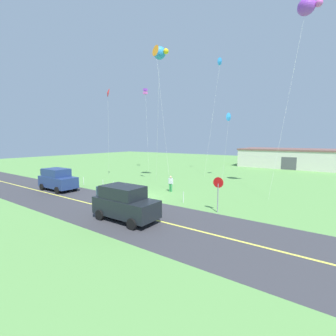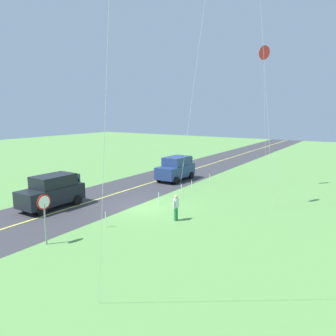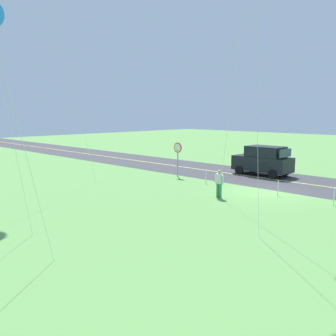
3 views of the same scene
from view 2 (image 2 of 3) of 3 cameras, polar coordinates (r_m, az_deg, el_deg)
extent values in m
cube|color=#60994C|center=(22.66, -4.54, -6.94)|extent=(120.00, 120.00, 0.10)
cube|color=#38383D|center=(25.19, -11.83, -5.26)|extent=(120.00, 7.00, 0.00)
cube|color=#E5E04C|center=(25.19, -11.83, -5.26)|extent=(120.00, 0.16, 0.00)
cube|color=black|center=(23.54, -19.88, -4.50)|extent=(4.40, 1.90, 1.10)
cube|color=black|center=(23.48, -19.53, -2.13)|extent=(2.73, 1.75, 0.80)
cube|color=#334756|center=(22.85, -21.68, -2.59)|extent=(0.10, 1.62, 0.64)
cube|color=#334756|center=(24.47, -16.54, -1.49)|extent=(0.10, 1.62, 0.60)
cylinder|color=black|center=(22.13, -21.24, -6.97)|extent=(0.68, 0.22, 0.68)
cylinder|color=black|center=(23.65, -23.97, -6.08)|extent=(0.68, 0.22, 0.68)
cylinder|color=black|center=(23.83, -15.67, -5.46)|extent=(0.68, 0.22, 0.68)
cylinder|color=black|center=(25.25, -18.55, -4.75)|extent=(0.68, 0.22, 0.68)
cube|color=navy|center=(30.92, 1.31, -0.54)|extent=(4.40, 1.90, 1.10)
cube|color=navy|center=(30.98, 1.56, 1.26)|extent=(2.73, 1.75, 0.80)
cube|color=#334756|center=(30.06, 0.49, 1.00)|extent=(0.10, 1.62, 0.64)
cube|color=#334756|center=(32.36, 3.05, 1.62)|extent=(0.10, 1.62, 0.60)
cylinder|color=black|center=(29.35, 1.43, -2.21)|extent=(0.68, 0.22, 0.68)
cylinder|color=black|center=(30.36, -1.63, -1.80)|extent=(0.68, 0.22, 0.68)
cylinder|color=black|center=(31.78, 4.12, -1.29)|extent=(0.68, 0.22, 0.68)
cylinder|color=black|center=(32.71, 1.20, -0.94)|extent=(0.68, 0.22, 0.68)
cylinder|color=gray|center=(17.24, -20.80, -9.23)|extent=(0.08, 0.08, 2.10)
cylinder|color=red|center=(16.92, -21.03, -5.62)|extent=(0.76, 0.04, 0.76)
cylinder|color=white|center=(16.90, -20.98, -5.63)|extent=(0.62, 0.01, 0.62)
cylinder|color=#338C4C|center=(19.81, 1.54, -8.02)|extent=(0.16, 0.16, 0.82)
cylinder|color=#338C4C|center=(19.67, 1.26, -8.16)|extent=(0.16, 0.16, 0.82)
cube|color=silver|center=(19.54, 1.41, -6.17)|extent=(0.36, 0.22, 0.56)
cylinder|color=silver|center=(19.75, 1.77, -6.14)|extent=(0.10, 0.10, 0.52)
cylinder|color=silver|center=(19.35, 1.04, -6.48)|extent=(0.10, 0.10, 0.52)
sphere|color=#D8AD84|center=(19.43, 1.42, -5.06)|extent=(0.22, 0.22, 0.22)
cylinder|color=silver|center=(19.59, 4.17, 11.57)|extent=(2.31, 0.72, 14.17)
cylinder|color=silver|center=(21.39, 16.92, 12.08)|extent=(1.59, 1.30, 14.95)
cylinder|color=silver|center=(8.97, -10.59, 20.77)|extent=(1.62, 3.06, 16.47)
cylinder|color=silver|center=(28.38, 16.69, 7.61)|extent=(0.86, 0.53, 11.13)
cone|color=red|center=(28.41, 16.50, 18.91)|extent=(1.13, 0.88, 1.11)
cylinder|color=silver|center=(29.88, 7.35, -1.85)|extent=(0.05, 0.05, 0.90)
cylinder|color=silver|center=(26.89, 4.18, -3.12)|extent=(0.05, 0.05, 0.90)
cylinder|color=silver|center=(25.50, 2.40, -3.83)|extent=(0.05, 0.05, 0.90)
cylinder|color=silver|center=(22.90, -1.65, -5.43)|extent=(0.05, 0.05, 0.90)
cylinder|color=silver|center=(18.94, -10.92, -8.93)|extent=(0.05, 0.05, 0.90)
camera|label=1|loc=(28.85, -51.08, 3.63)|focal=24.81mm
camera|label=3|loc=(29.68, 46.92, 3.54)|focal=40.56mm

